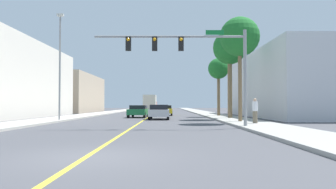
# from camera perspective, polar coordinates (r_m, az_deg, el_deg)

# --- Properties ---
(ground) EXTENTS (192.00, 192.00, 0.00)m
(ground) POSITION_cam_1_polar(r_m,az_deg,el_deg) (51.08, -2.25, -3.34)
(ground) COLOR #47474C
(sidewalk_left) EXTENTS (3.36, 168.00, 0.15)m
(sidewalk_left) POSITION_cam_1_polar(r_m,az_deg,el_deg) (52.07, -11.26, -3.19)
(sidewalk_left) COLOR #B2ADA3
(sidewalk_left) RESTS_ON ground
(sidewalk_right) EXTENTS (3.36, 168.00, 0.15)m
(sidewalk_right) POSITION_cam_1_polar(r_m,az_deg,el_deg) (51.37, 6.88, -3.23)
(sidewalk_right) COLOR #9E9B93
(sidewalk_right) RESTS_ON ground
(lane_marking_center) EXTENTS (0.16, 144.00, 0.01)m
(lane_marking_center) POSITION_cam_1_polar(r_m,az_deg,el_deg) (51.08, -2.25, -3.33)
(lane_marking_center) COLOR yellow
(lane_marking_center) RESTS_ON ground
(building_left_far) EXTENTS (15.42, 20.95, 6.92)m
(building_left_far) POSITION_cam_1_polar(r_m,az_deg,el_deg) (65.94, -18.92, 0.12)
(building_left_far) COLOR tan
(building_left_far) RESTS_ON ground
(building_right_near) EXTENTS (17.97, 26.67, 7.33)m
(building_right_near) POSITION_cam_1_polar(r_m,az_deg,el_deg) (44.02, 25.08, 1.34)
(building_right_near) COLOR silver
(building_right_near) RESTS_ON ground
(traffic_signal_mast) EXTENTS (9.20, 0.36, 5.80)m
(traffic_signal_mast) POSITION_cam_1_polar(r_m,az_deg,el_deg) (20.29, 4.49, 7.00)
(traffic_signal_mast) COLOR gray
(traffic_signal_mast) RESTS_ON sidewalk_right
(street_lamp) EXTENTS (0.56, 0.28, 9.00)m
(street_lamp) POSITION_cam_1_polar(r_m,az_deg,el_deg) (29.76, -17.80, 5.41)
(street_lamp) COLOR gray
(street_lamp) RESTS_ON sidewalk_left
(palm_near) EXTENTS (3.05, 3.05, 8.03)m
(palm_near) POSITION_cam_1_polar(r_m,az_deg,el_deg) (26.57, 12.40, 9.51)
(palm_near) COLOR brown
(palm_near) RESTS_ON sidewalk_right
(palm_mid) EXTENTS (3.24, 3.24, 8.41)m
(palm_mid) POSITION_cam_1_polar(r_m,az_deg,el_deg) (33.10, 10.75, 7.69)
(palm_mid) COLOR brown
(palm_mid) RESTS_ON sidewalk_right
(palm_far) EXTENTS (2.42, 2.42, 6.70)m
(palm_far) POSITION_cam_1_polar(r_m,az_deg,el_deg) (39.38, 8.87, 4.25)
(palm_far) COLOR brown
(palm_far) RESTS_ON sidewalk_right
(car_green) EXTENTS (2.14, 4.38, 1.35)m
(car_green) POSITION_cam_1_polar(r_m,az_deg,el_deg) (36.93, -4.86, -2.83)
(car_green) COLOR #196638
(car_green) RESTS_ON ground
(car_yellow) EXTENTS (1.98, 4.08, 1.33)m
(car_yellow) POSITION_cam_1_polar(r_m,az_deg,el_deg) (43.64, -0.27, -2.69)
(car_yellow) COLOR gold
(car_yellow) RESTS_ON ground
(car_silver) EXTENTS (1.97, 4.53, 1.41)m
(car_silver) POSITION_cam_1_polar(r_m,az_deg,el_deg) (32.14, -1.29, -2.95)
(car_silver) COLOR #BCBCC1
(car_silver) RESTS_ON ground
(delivery_truck) EXTENTS (2.47, 7.69, 3.32)m
(delivery_truck) POSITION_cam_1_polar(r_m,az_deg,el_deg) (67.09, -2.84, -1.47)
(delivery_truck) COLOR red
(delivery_truck) RESTS_ON ground
(pedestrian) EXTENTS (0.38, 0.38, 1.70)m
(pedestrian) POSITION_cam_1_polar(r_m,az_deg,el_deg) (23.52, 14.90, -2.70)
(pedestrian) COLOR #726651
(pedestrian) RESTS_ON sidewalk_right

